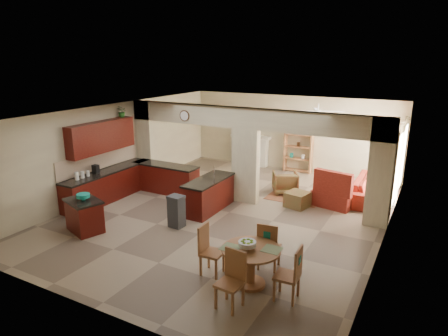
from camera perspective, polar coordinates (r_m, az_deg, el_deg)
The scene contains 39 objects.
floor at distance 11.18m, azimuth 0.78°, elevation -6.35°, with size 10.00×10.00×0.00m, color gray.
ceiling at distance 10.46m, azimuth 0.84°, elevation 8.02°, with size 10.00×10.00×0.00m, color white.
wall_back at distance 15.23m, azimuth 9.63°, elevation 4.92°, with size 8.00×8.00×0.00m, color beige.
wall_front at distance 6.97m, azimuth -18.97°, elevation -8.97°, with size 8.00×8.00×0.00m, color beige.
wall_left at distance 13.03m, azimuth -14.98°, elevation 2.78°, with size 10.00×10.00×0.00m, color beige.
wall_right at distance 9.63m, azimuth 22.39°, elevation -2.44°, with size 10.00×10.00×0.00m, color beige.
partition_left_pier at distance 13.56m, azimuth -11.17°, elevation 3.51°, with size 0.60×0.25×2.80m, color beige.
partition_center_pier at distance 11.68m, azimuth 3.08°, elevation 0.30°, with size 0.80×0.25×2.20m, color beige.
partition_right_pier at distance 10.61m, azimuth 21.44°, elevation -0.71°, with size 0.60×0.25×2.80m, color beige.
partition_header at distance 11.38m, azimuth 3.19°, elevation 7.11°, with size 8.00×0.25×0.60m, color beige.
kitchen_counter at distance 12.61m, azimuth -12.99°, elevation -1.93°, with size 2.52×3.29×1.48m.
upper_cabinets at distance 12.24m, azimuth -17.09°, elevation 4.29°, with size 0.35×2.40×0.90m, color #3A0806.
peninsula at distance 11.20m, azimuth -2.20°, elevation -3.82°, with size 0.70×1.85×0.91m.
wall_clock at distance 12.25m, azimuth -5.67°, elevation 7.43°, with size 0.34×0.34×0.03m, color #4F321A.
rug at distance 12.57m, azimuth 10.15°, elevation -4.04°, with size 1.60×1.30×0.01m, color brown.
fireplace at distance 15.82m, azimuth 3.82°, elevation 2.61°, with size 1.60×0.35×1.20m.
shelving_unit at distance 15.06m, azimuth 10.57°, elevation 2.81°, with size 1.00×0.32×1.80m, color #A45D38.
window_a at distance 11.89m, azimuth 23.47°, elevation -0.23°, with size 0.02×0.90×1.90m, color white.
window_b at distance 13.54m, azimuth 24.20°, elevation 1.52°, with size 0.02×0.90×1.90m, color white.
glazed_door at distance 12.75m, azimuth 23.79°, elevation 0.05°, with size 0.02×0.70×2.10m, color white.
drape_a_left at distance 11.32m, azimuth 22.97°, elevation -0.94°, with size 0.10×0.28×2.30m, color #44201B.
drape_a_right at distance 12.48m, azimuth 23.57°, elevation 0.47°, with size 0.10×0.28×2.30m, color #44201B.
drape_b_left at distance 12.96m, azimuth 23.79°, elevation 0.98°, with size 0.10×0.28×2.30m, color #44201B.
drape_b_right at distance 14.13m, azimuth 24.26°, elevation 2.06°, with size 0.10×0.28×2.30m, color #44201B.
ceiling_fan at distance 12.72m, azimuth 13.31°, elevation 7.90°, with size 1.00×1.00×0.10m, color white.
kitchen_island at distance 10.49m, azimuth -19.31°, elevation -6.42°, with size 1.11×0.94×0.81m.
teal_bowl at distance 10.34m, azimuth -19.47°, elevation -3.91°, with size 0.32×0.32×0.15m, color #148A78.
trash_can at distance 10.23m, azimuth -6.81°, elevation -6.34°, with size 0.36×0.31×0.76m, color #2B2B2D.
dining_table at distance 7.69m, azimuth 3.86°, elevation -13.10°, with size 1.11×1.11×0.76m.
fruit_bowl at distance 7.51m, azimuth 3.33°, elevation -10.88°, with size 0.33×0.33×0.18m, color #6BA623.
sofa at distance 12.79m, azimuth 20.37°, elevation -2.85°, with size 0.92×2.35×0.69m, color maroon.
chaise at distance 12.07m, azimuth 15.52°, elevation -4.12°, with size 1.11×0.91×0.45m, color maroon.
armchair at distance 12.77m, azimuth 8.73°, elevation -2.03°, with size 0.74×0.76×0.69m, color maroon.
ottoman at distance 11.71m, azimuth 10.44°, elevation -4.45°, with size 0.60×0.60×0.43m, color maroon.
plant at distance 12.80m, azimuth -14.35°, elevation 7.82°, with size 0.32×0.27×0.35m, color #165317.
chair_north at distance 8.20m, azimuth 6.34°, elevation -10.82°, with size 0.47×0.47×1.02m.
chair_east at distance 7.32m, azimuth 9.68°, elevation -14.45°, with size 0.44×0.44×1.02m.
chair_south at distance 7.10m, azimuth 1.19°, elevation -15.25°, with size 0.46×0.46×1.02m.
chair_west at distance 8.05m, azimuth -2.25°, elevation -11.27°, with size 0.44×0.44×1.02m.
Camera 1 is at (4.81, -9.17, 4.22)m, focal length 32.00 mm.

